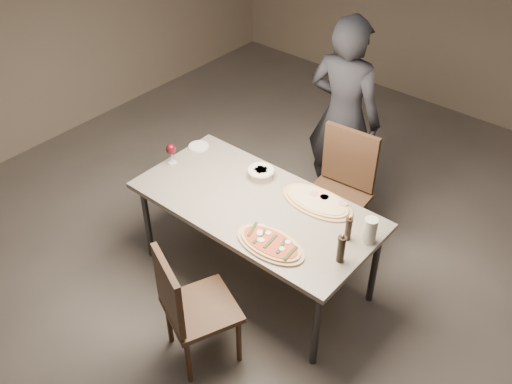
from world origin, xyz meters
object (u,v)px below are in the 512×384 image
Objects in this scene: carafe at (370,230)px; bread_basket at (261,172)px; ham_pizza at (317,201)px; chair_far at (340,185)px; chair_near at (188,304)px; pepper_mill_left at (348,228)px; zucchini_pizza at (270,243)px; dining_table at (256,209)px; diner at (343,118)px.

bread_basket is at bearing 174.65° from carafe.
ham_pizza is 0.56× the size of chair_far.
chair_near reaches higher than bread_basket.
ham_pizza is 0.61× the size of chair_near.
ham_pizza is 1.18m from chair_near.
pepper_mill_left reaches higher than chair_near.
ham_pizza is at bearing 154.14° from pepper_mill_left.
chair_near is at bearing -123.50° from carafe.
pepper_mill_left is at bearing 52.45° from zucchini_pizza.
ham_pizza is (0.34, 0.28, 0.07)m from dining_table.
ham_pizza is 0.52m from bread_basket.
carafe reaches higher than dining_table.
dining_table is 3.17× the size of ham_pizza.
bread_basket is at bearing 139.59° from zucchini_pizza.
pepper_mill_left is (0.71, 0.10, 0.15)m from dining_table.
zucchini_pizza is at bearing 91.73° from chair_far.
zucchini_pizza reaches higher than ham_pizza.
carafe is at bearing 129.70° from chair_far.
diner is (-0.76, 1.10, 0.05)m from pepper_mill_left.
carafe is at bearing 31.23° from pepper_mill_left.
dining_table is 1.01× the size of diner.
diner reaches higher than carafe.
chair_far is (-0.11, 0.50, -0.19)m from ham_pizza.
chair_near reaches higher than ham_pizza.
bread_basket is 0.69m from chair_far.
diner is at bearing 82.33° from bread_basket.
chair_near is (0.15, -0.86, -0.17)m from dining_table.
zucchini_pizza is at bearing -104.66° from ham_pizza.
chair_far reaches higher than ham_pizza.
pepper_mill_left reaches higher than zucchini_pizza.
diner reaches higher than pepper_mill_left.
chair_far reaches higher than carafe.
pepper_mill_left is 1.03× the size of carafe.
bread_basket is at bearing 123.24° from dining_table.
zucchini_pizza is 0.76m from bread_basket.
pepper_mill_left reaches higher than carafe.
chair_far is (-0.13, 1.06, -0.19)m from zucchini_pizza.
zucchini_pizza is 0.51× the size of chair_far.
bread_basket reaches higher than zucchini_pizza.
diner is (-0.88, 1.03, 0.05)m from carafe.
ham_pizza is (-0.02, 0.56, -0.00)m from zucchini_pizza.
pepper_mill_left is 0.21× the size of chair_near.
chair_near is 1.64m from chair_far.
bread_basket is 0.94m from diner.
dining_table is at bearing 147.31° from zucchini_pizza.
dining_table is 0.46m from zucchini_pizza.
ham_pizza is 2.93× the size of pepper_mill_left.
bread_basket is 0.22× the size of chair_near.
zucchini_pizza is 0.52m from pepper_mill_left.
dining_table is at bearing 68.42° from chair_far.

